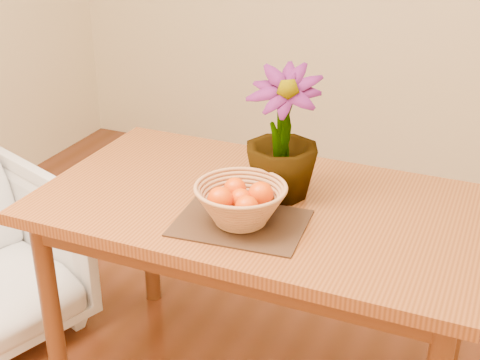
% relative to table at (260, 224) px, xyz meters
% --- Properties ---
extents(table, '(1.40, 0.80, 0.75)m').
position_rel_table_xyz_m(table, '(0.00, 0.00, 0.00)').
color(table, brown).
rests_on(table, floor).
extents(placemat, '(0.40, 0.31, 0.01)m').
position_rel_table_xyz_m(placemat, '(0.00, -0.17, 0.09)').
color(placemat, '#321E12').
rests_on(placemat, table).
extents(wicker_basket, '(0.27, 0.27, 0.11)m').
position_rel_table_xyz_m(wicker_basket, '(0.00, -0.17, 0.15)').
color(wicker_basket, '#BE804F').
rests_on(wicker_basket, placemat).
extents(orange_pile, '(0.17, 0.16, 0.07)m').
position_rel_table_xyz_m(orange_pile, '(0.00, -0.17, 0.17)').
color(orange_pile, '#D23E03').
rests_on(orange_pile, wicker_basket).
extents(potted_plant, '(0.26, 0.26, 0.42)m').
position_rel_table_xyz_m(potted_plant, '(0.04, 0.06, 0.30)').
color(potted_plant, '#154513').
rests_on(potted_plant, table).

